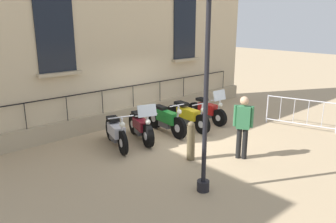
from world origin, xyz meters
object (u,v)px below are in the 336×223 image
object	(u,v)px
motorcycle_green	(166,120)
motorcycle_yellow	(187,116)
motorcycle_silver	(116,133)
bollard	(191,141)
motorcycle_maroon	(141,127)
motorcycle_red	(207,111)
crowd_barrier	(301,112)
lamppost	(207,55)
pedestrian_standing	(243,124)

from	to	relation	value
motorcycle_green	motorcycle_yellow	xyz separation A→B (m)	(0.09, 0.90, -0.02)
motorcycle_silver	bollard	xyz separation A→B (m)	(2.13, 1.00, 0.10)
motorcycle_maroon	motorcycle_red	bearing A→B (deg)	87.75
motorcycle_silver	crowd_barrier	xyz separation A→B (m)	(2.76, 5.82, 0.12)
motorcycle_maroon	motorcycle_yellow	distance (m)	1.94
motorcycle_green	bollard	distance (m)	2.27
motorcycle_yellow	lamppost	size ratio (longest dim) A/B	0.49
lamppost	motorcycle_green	bearing A→B (deg)	150.60
crowd_barrier	motorcycle_green	bearing A→B (deg)	-124.74
crowd_barrier	motorcycle_red	bearing A→B (deg)	-143.22
motorcycle_silver	lamppost	bearing A→B (deg)	-0.24
motorcycle_green	lamppost	distance (m)	4.72
lamppost	pedestrian_standing	xyz separation A→B (m)	(-0.53, 2.12, -2.03)
motorcycle_silver	motorcycle_red	world-z (taller)	motorcycle_red
motorcycle_silver	motorcycle_red	xyz separation A→B (m)	(0.15, 3.87, -0.01)
bollard	motorcycle_red	bearing A→B (deg)	124.61
motorcycle_silver	motorcycle_maroon	xyz separation A→B (m)	(0.03, 0.90, -0.02)
motorcycle_maroon	motorcycle_yellow	xyz separation A→B (m)	(0.12, 1.94, 0.01)
motorcycle_red	pedestrian_standing	size ratio (longest dim) A/B	1.09
lamppost	crowd_barrier	world-z (taller)	lamppost
motorcycle_yellow	motorcycle_green	bearing A→B (deg)	-95.60
lamppost	pedestrian_standing	size ratio (longest dim) A/B	2.57
lamppost	bollard	distance (m)	3.01
motorcycle_red	lamppost	xyz separation A→B (m)	(3.37, -3.88, 2.59)
lamppost	bollard	world-z (taller)	lamppost
motorcycle_yellow	motorcycle_red	bearing A→B (deg)	90.23
motorcycle_maroon	pedestrian_standing	bearing A→B (deg)	22.23
crowd_barrier	pedestrian_standing	xyz separation A→B (m)	(0.23, -3.72, 0.43)
lamppost	pedestrian_standing	world-z (taller)	lamppost
motorcycle_yellow	bollard	distance (m)	2.70
motorcycle_silver	bollard	distance (m)	2.35
crowd_barrier	bollard	distance (m)	4.87
motorcycle_silver	crowd_barrier	distance (m)	6.44
motorcycle_maroon	crowd_barrier	size ratio (longest dim) A/B	0.84
crowd_barrier	bollard	size ratio (longest dim) A/B	2.09
motorcycle_maroon	pedestrian_standing	world-z (taller)	pedestrian_standing
motorcycle_green	motorcycle_red	world-z (taller)	motorcycle_red
motorcycle_green	motorcycle_yellow	bearing A→B (deg)	84.40
crowd_barrier	bollard	xyz separation A→B (m)	(-0.63, -4.82, -0.02)
motorcycle_silver	bollard	size ratio (longest dim) A/B	1.78
motorcycle_green	crowd_barrier	world-z (taller)	motorcycle_green
motorcycle_green	pedestrian_standing	world-z (taller)	pedestrian_standing
bollard	crowd_barrier	bearing A→B (deg)	82.55
pedestrian_standing	motorcycle_green	bearing A→B (deg)	-176.62
crowd_barrier	pedestrian_standing	size ratio (longest dim) A/B	1.30
motorcycle_silver	motorcycle_yellow	xyz separation A→B (m)	(0.15, 2.84, -0.00)
motorcycle_maroon	crowd_barrier	bearing A→B (deg)	61.01
motorcycle_yellow	motorcycle_red	world-z (taller)	motorcycle_red
motorcycle_silver	motorcycle_red	bearing A→B (deg)	87.79
motorcycle_silver	lamppost	world-z (taller)	lamppost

